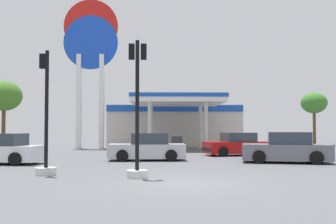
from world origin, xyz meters
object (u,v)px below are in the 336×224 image
at_px(traffic_signal_0, 137,127).
at_px(traffic_signal_1, 46,139).
at_px(car_3, 147,148).
at_px(car_2, 237,145).
at_px(tree_0, 4,96).
at_px(tree_1, 161,107).
at_px(car_1, 286,149).
at_px(station_pole_sign, 91,52).
at_px(car_0, 0,150).
at_px(tree_2, 314,103).

xyz_separation_m(traffic_signal_0, traffic_signal_1, (-3.53, 0.88, -0.47)).
bearing_deg(car_3, car_2, 33.90).
height_order(tree_0, tree_1, tree_0).
xyz_separation_m(car_2, traffic_signal_0, (-5.80, -11.35, 1.16)).
relative_size(traffic_signal_0, traffic_signal_1, 1.04).
relative_size(car_1, traffic_signal_1, 0.99).
height_order(station_pole_sign, car_3, station_pole_sign).
distance_m(car_1, tree_0, 31.26).
distance_m(traffic_signal_0, tree_1, 28.57).
relative_size(station_pole_sign, car_3, 3.09).
relative_size(car_0, traffic_signal_0, 0.89).
xyz_separation_m(car_0, car_3, (7.24, 2.01, -0.01)).
relative_size(car_3, traffic_signal_1, 0.89).
distance_m(station_pole_sign, car_1, 20.57).
height_order(car_0, traffic_signal_1, traffic_signal_1).
height_order(car_0, car_3, car_0).
xyz_separation_m(car_0, car_1, (14.44, 0.43, 0.03)).
xyz_separation_m(car_1, car_2, (-1.51, 5.40, -0.04)).
bearing_deg(tree_2, tree_1, -179.94).
bearing_deg(traffic_signal_1, car_0, 127.76).
distance_m(car_1, tree_1, 23.67).
xyz_separation_m(car_2, tree_0, (-21.27, 15.55, 4.43)).
height_order(station_pole_sign, tree_1, station_pole_sign).
xyz_separation_m(traffic_signal_0, tree_0, (-15.47, 26.90, 3.27)).
relative_size(car_1, tree_1, 0.82).
bearing_deg(tree_0, station_pole_sign, -33.34).
height_order(car_2, car_3, car_3).
bearing_deg(car_3, tree_2, 50.00).
distance_m(car_0, traffic_signal_1, 5.90).
relative_size(car_3, tree_2, 0.75).
xyz_separation_m(car_3, tree_1, (0.73, 20.94, 3.37)).
height_order(station_pole_sign, car_2, station_pole_sign).
relative_size(traffic_signal_0, tree_1, 0.87).
xyz_separation_m(station_pole_sign, traffic_signal_0, (5.31, -20.22, -6.64)).
relative_size(car_0, car_1, 0.94).
bearing_deg(traffic_signal_0, car_1, 39.12).
height_order(tree_1, tree_2, tree_1).
bearing_deg(station_pole_sign, car_2, -38.59).
relative_size(car_1, tree_2, 0.82).
bearing_deg(tree_2, traffic_signal_0, -121.86).
bearing_deg(car_1, car_0, -178.28).
height_order(car_3, traffic_signal_1, traffic_signal_1).
height_order(traffic_signal_0, tree_1, tree_1).
bearing_deg(tree_0, traffic_signal_1, -65.36).
distance_m(tree_0, tree_1, 16.42).
xyz_separation_m(station_pole_sign, tree_2, (23.01, 8.28, -3.98)).
bearing_deg(station_pole_sign, tree_2, 19.78).
relative_size(station_pole_sign, car_1, 2.80).
xyz_separation_m(car_3, tree_0, (-15.58, 19.37, 4.42)).
height_order(car_0, car_2, car_0).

